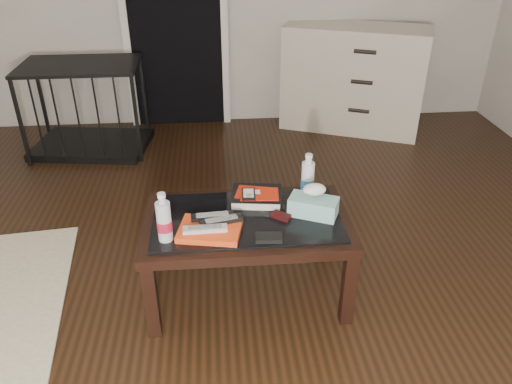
% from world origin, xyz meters
% --- Properties ---
extents(ground, '(5.00, 5.00, 0.00)m').
position_xyz_m(ground, '(0.00, 0.00, 0.00)').
color(ground, black).
rests_on(ground, ground).
extents(doorway, '(0.90, 0.08, 2.07)m').
position_xyz_m(doorway, '(-0.40, 2.47, 1.02)').
color(doorway, black).
rests_on(doorway, ground).
extents(coffee_table, '(1.00, 0.60, 0.46)m').
position_xyz_m(coffee_table, '(0.03, 0.04, 0.40)').
color(coffee_table, black).
rests_on(coffee_table, ground).
extents(dresser, '(1.30, 0.92, 0.90)m').
position_xyz_m(dresser, '(1.14, 2.23, 0.45)').
color(dresser, beige).
rests_on(dresser, ground).
extents(pet_crate, '(0.98, 0.73, 0.71)m').
position_xyz_m(pet_crate, '(-1.13, 1.95, 0.23)').
color(pet_crate, black).
rests_on(pet_crate, ground).
extents(magazines, '(0.32, 0.26, 0.03)m').
position_xyz_m(magazines, '(-0.14, -0.08, 0.48)').
color(magazines, '#ED4416').
rests_on(magazines, coffee_table).
extents(remote_silver, '(0.20, 0.06, 0.02)m').
position_xyz_m(remote_silver, '(-0.17, -0.10, 0.50)').
color(remote_silver, '#B7B6BC').
rests_on(remote_silver, magazines).
extents(remote_black_front, '(0.21, 0.10, 0.02)m').
position_xyz_m(remote_black_front, '(-0.09, -0.04, 0.50)').
color(remote_black_front, black).
rests_on(remote_black_front, magazines).
extents(remote_black_back, '(0.20, 0.06, 0.02)m').
position_xyz_m(remote_black_back, '(-0.13, 0.00, 0.50)').
color(remote_black_back, black).
rests_on(remote_black_back, magazines).
extents(textbook, '(0.28, 0.23, 0.05)m').
position_xyz_m(textbook, '(0.10, 0.19, 0.48)').
color(textbook, black).
rests_on(textbook, coffee_table).
extents(dvd_mailers, '(0.22, 0.18, 0.01)m').
position_xyz_m(dvd_mailers, '(0.09, 0.19, 0.51)').
color(dvd_mailers, red).
rests_on(dvd_mailers, textbook).
extents(ipod, '(0.07, 0.11, 0.02)m').
position_xyz_m(ipod, '(0.05, 0.16, 0.52)').
color(ipod, black).
rests_on(ipod, dvd_mailers).
extents(flip_phone, '(0.10, 0.09, 0.02)m').
position_xyz_m(flip_phone, '(0.20, 0.02, 0.47)').
color(flip_phone, black).
rests_on(flip_phone, coffee_table).
extents(wallet, '(0.13, 0.08, 0.02)m').
position_xyz_m(wallet, '(0.12, -0.15, 0.47)').
color(wallet, black).
rests_on(wallet, coffee_table).
extents(water_bottle_left, '(0.08, 0.08, 0.24)m').
position_xyz_m(water_bottle_left, '(-0.34, -0.11, 0.58)').
color(water_bottle_left, silver).
rests_on(water_bottle_left, coffee_table).
extents(water_bottle_right, '(0.08, 0.08, 0.24)m').
position_xyz_m(water_bottle_right, '(0.36, 0.22, 0.58)').
color(water_bottle_right, silver).
rests_on(water_bottle_right, coffee_table).
extents(tissue_box, '(0.26, 0.20, 0.09)m').
position_xyz_m(tissue_box, '(0.36, 0.04, 0.51)').
color(tissue_box, teal).
rests_on(tissue_box, coffee_table).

